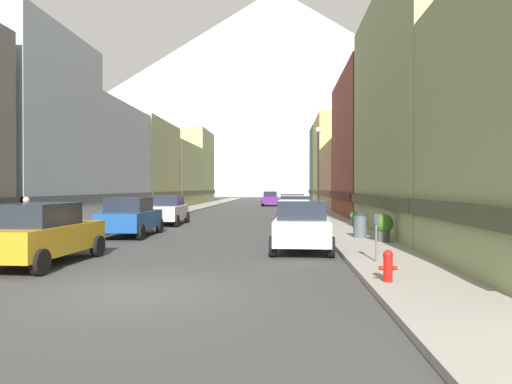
# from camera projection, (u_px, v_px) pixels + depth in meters

# --- Properties ---
(ground_plane) EXTENTS (400.00, 400.00, 0.00)m
(ground_plane) POSITION_uv_depth(u_px,v_px,m) (135.00, 292.00, 10.09)
(ground_plane) COLOR #3A3A3A
(sidewalk_left) EXTENTS (2.50, 100.00, 0.15)m
(sidewalk_left) POSITION_uv_depth(u_px,v_px,m) (185.00, 210.00, 45.39)
(sidewalk_left) COLOR gray
(sidewalk_left) RESTS_ON ground
(sidewalk_right) EXTENTS (2.50, 100.00, 0.15)m
(sidewalk_right) POSITION_uv_depth(u_px,v_px,m) (316.00, 210.00, 44.68)
(sidewalk_right) COLOR gray
(sidewalk_right) RESTS_ON ground
(storefront_left_2) EXTENTS (9.25, 10.15, 7.98)m
(storefront_left_2) POSITION_uv_depth(u_px,v_px,m) (68.00, 165.00, 33.36)
(storefront_left_2) COLOR #99A5B2
(storefront_left_2) RESTS_ON ground
(storefront_left_3) EXTENTS (10.11, 10.68, 8.31)m
(storefront_left_3) POSITION_uv_depth(u_px,v_px,m) (116.00, 168.00, 44.07)
(storefront_left_3) COLOR #8C9966
(storefront_left_3) RESTS_ON ground
(storefront_left_4) EXTENTS (9.79, 13.18, 7.38)m
(storefront_left_4) POSITION_uv_depth(u_px,v_px,m) (154.00, 176.00, 56.45)
(storefront_left_4) COLOR #8C9966
(storefront_left_4) RESTS_ON ground
(storefront_left_5) EXTENTS (7.48, 10.65, 10.38)m
(storefront_left_5) POSITION_uv_depth(u_px,v_px,m) (184.00, 168.00, 68.33)
(storefront_left_5) COLOR #8C9966
(storefront_left_5) RESTS_ON ground
(storefront_right_1) EXTENTS (9.02, 13.32, 11.49)m
(storefront_right_1) POSITION_uv_depth(u_px,v_px,m) (469.00, 116.00, 22.24)
(storefront_right_1) COLOR #8C9966
(storefront_right_1) RESTS_ON ground
(storefront_right_2) EXTENTS (6.99, 12.90, 10.79)m
(storefront_right_2) POSITION_uv_depth(u_px,v_px,m) (385.00, 148.00, 35.96)
(storefront_right_2) COLOR brown
(storefront_right_2) RESTS_ON ground
(storefront_right_3) EXTENTS (7.29, 13.67, 6.74)m
(storefront_right_3) POSITION_uv_depth(u_px,v_px,m) (358.00, 178.00, 49.58)
(storefront_right_3) COLOR tan
(storefront_right_3) RESTS_ON ground
(storefront_right_4) EXTENTS (9.81, 12.75, 11.51)m
(storefront_right_4) POSITION_uv_depth(u_px,v_px,m) (352.00, 162.00, 62.88)
(storefront_right_4) COLOR #D8B259
(storefront_right_4) RESTS_ON ground
(storefront_right_5) EXTENTS (6.79, 9.44, 11.65)m
(storefront_right_5) POSITION_uv_depth(u_px,v_px,m) (332.00, 166.00, 74.19)
(storefront_right_5) COLOR slate
(storefront_right_5) RESTS_ON ground
(car_left_0) EXTENTS (2.25, 4.48, 1.78)m
(car_left_0) POSITION_uv_depth(u_px,v_px,m) (41.00, 234.00, 13.61)
(car_left_0) COLOR #B28419
(car_left_0) RESTS_ON ground
(car_left_1) EXTENTS (2.12, 4.43, 1.78)m
(car_left_1) POSITION_uv_depth(u_px,v_px,m) (131.00, 217.00, 21.59)
(car_left_1) COLOR #19478C
(car_left_1) RESTS_ON ground
(car_left_2) EXTENTS (2.17, 4.45, 1.78)m
(car_left_2) POSITION_uv_depth(u_px,v_px,m) (167.00, 210.00, 28.38)
(car_left_2) COLOR silver
(car_left_2) RESTS_ON ground
(car_right_0) EXTENTS (2.21, 4.47, 1.78)m
(car_right_0) POSITION_uv_depth(u_px,v_px,m) (302.00, 225.00, 16.64)
(car_right_0) COLOR silver
(car_right_0) RESTS_ON ground
(car_right_1) EXTENTS (2.12, 4.43, 1.78)m
(car_right_1) POSITION_uv_depth(u_px,v_px,m) (295.00, 212.00, 25.93)
(car_right_1) COLOR #B28419
(car_right_1) RESTS_ON ground
(car_right_2) EXTENTS (2.11, 4.42, 1.78)m
(car_right_2) POSITION_uv_depth(u_px,v_px,m) (292.00, 206.00, 33.59)
(car_right_2) COLOR #B28419
(car_right_2) RESTS_ON ground
(car_driving_0) EXTENTS (2.06, 4.40, 1.78)m
(car_driving_0) POSITION_uv_depth(u_px,v_px,m) (270.00, 198.00, 57.47)
(car_driving_0) COLOR #591E72
(car_driving_0) RESTS_ON ground
(fire_hydrant_near) EXTENTS (0.40, 0.22, 0.70)m
(fire_hydrant_near) POSITION_uv_depth(u_px,v_px,m) (388.00, 265.00, 10.42)
(fire_hydrant_near) COLOR red
(fire_hydrant_near) RESTS_ON sidewalk_right
(parking_meter_near) EXTENTS (0.14, 0.10, 1.33)m
(parking_meter_near) POSITION_uv_depth(u_px,v_px,m) (376.00, 231.00, 13.29)
(parking_meter_near) COLOR #595960
(parking_meter_near) RESTS_ON sidewalk_right
(trash_bin_right) EXTENTS (0.59, 0.59, 0.98)m
(trash_bin_right) POSITION_uv_depth(u_px,v_px,m) (360.00, 225.00, 19.76)
(trash_bin_right) COLOR #4C5156
(trash_bin_right) RESTS_ON sidewalk_right
(potted_plant_0) EXTENTS (0.74, 0.74, 1.07)m
(potted_plant_0) POSITION_uv_depth(u_px,v_px,m) (383.00, 226.00, 18.22)
(potted_plant_0) COLOR #4C4C51
(potted_plant_0) RESTS_ON sidewalk_right
(potted_plant_1) EXTENTS (0.45, 0.45, 0.77)m
(potted_plant_1) POSITION_uv_depth(u_px,v_px,m) (354.00, 218.00, 25.76)
(potted_plant_1) COLOR #4C4C51
(potted_plant_1) RESTS_ON sidewalk_right
(pedestrian_0) EXTENTS (0.36, 0.36, 1.74)m
(pedestrian_0) POSITION_uv_depth(u_px,v_px,m) (26.00, 222.00, 17.35)
(pedestrian_0) COLOR brown
(pedestrian_0) RESTS_ON sidewalk_left
(streetlamp_right) EXTENTS (0.36, 0.36, 5.86)m
(streetlamp_right) POSITION_uv_depth(u_px,v_px,m) (318.00, 159.00, 29.73)
(streetlamp_right) COLOR black
(streetlamp_right) RESTS_ON sidewalk_right
(mountain_backdrop) EXTENTS (317.06, 317.06, 115.10)m
(mountain_backdrop) POSITION_uv_depth(u_px,v_px,m) (276.00, 90.00, 269.17)
(mountain_backdrop) COLOR silver
(mountain_backdrop) RESTS_ON ground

